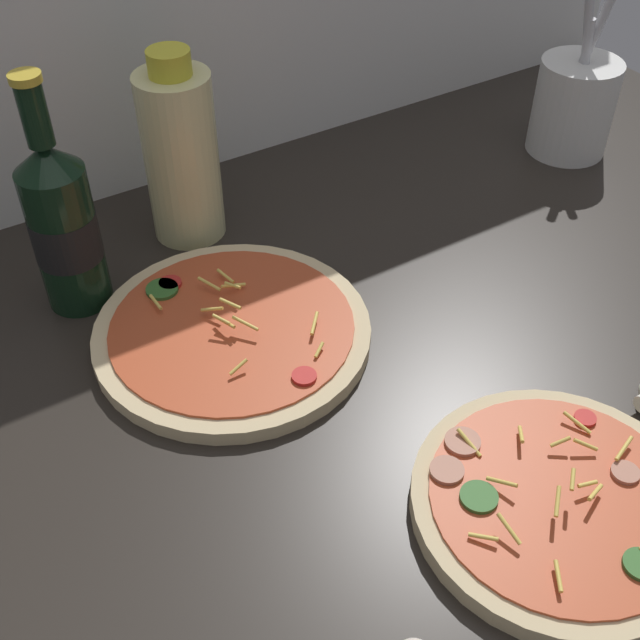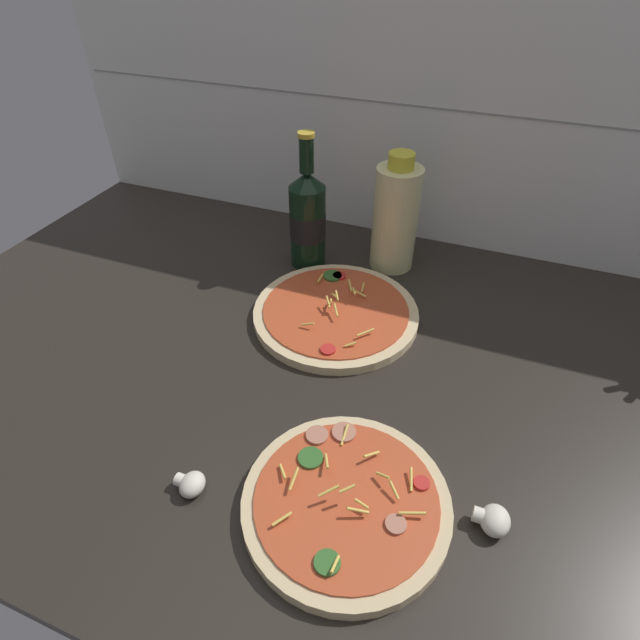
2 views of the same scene
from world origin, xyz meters
TOP-DOWN VIEW (x-y plane):
  - counter_slab at (0.00, 0.00)cm, footprint 160.00×90.00cm
  - pizza_near at (6.51, -21.94)cm, footprint 25.19×25.19cm
  - pizza_far at (-6.98, 12.06)cm, footprint 29.14×29.14cm
  - beer_bottle at (-18.30, 26.96)cm, footprint 7.09×7.09cm
  - oil_bottle at (-2.32, 32.42)cm, footprint 8.68×8.68cm
  - utensil_crock at (51.40, 22.32)cm, footprint 10.94×10.94cm

SIDE VIEW (x-z plane):
  - counter_slab at x=0.00cm, z-range 0.00..2.50cm
  - pizza_far at x=-6.98cm, z-range 0.96..5.95cm
  - pizza_near at x=6.51cm, z-range 0.98..6.14cm
  - utensil_crock at x=51.40cm, z-range -1.67..20.16cm
  - beer_bottle at x=-18.30cm, z-range -0.78..25.72cm
  - oil_bottle at x=-2.32cm, z-range 1.57..24.65cm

